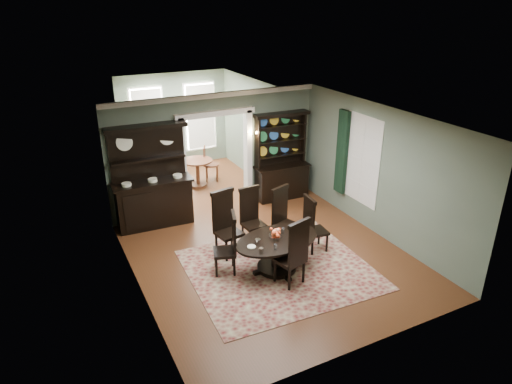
# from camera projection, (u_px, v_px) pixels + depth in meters

# --- Properties ---
(room) EXTENTS (5.51, 6.01, 3.01)m
(room) POSITION_uv_depth(u_px,v_px,m) (271.00, 190.00, 9.12)
(room) COLOR #5C2D18
(room) RESTS_ON ground
(parlor) EXTENTS (3.51, 3.50, 3.01)m
(parlor) POSITION_uv_depth(u_px,v_px,m) (184.00, 127.00, 13.65)
(parlor) COLOR #5C2D18
(parlor) RESTS_ON ground
(doorway_trim) EXTENTS (2.08, 0.25, 2.57)m
(doorway_trim) POSITION_uv_depth(u_px,v_px,m) (216.00, 147.00, 11.53)
(doorway_trim) COLOR white
(doorway_trim) RESTS_ON floor
(right_window) EXTENTS (0.15, 1.47, 2.12)m
(right_window) POSITION_uv_depth(u_px,v_px,m) (352.00, 156.00, 10.95)
(right_window) COLOR white
(right_window) RESTS_ON wall_right
(wall_sconce) EXTENTS (0.27, 0.21, 0.21)m
(wall_sconce) POSITION_uv_depth(u_px,v_px,m) (252.00, 134.00, 11.69)
(wall_sconce) COLOR #B1782F
(wall_sconce) RESTS_ON back_wall_right
(rug) EXTENTS (3.70, 3.30, 0.01)m
(rug) POSITION_uv_depth(u_px,v_px,m) (279.00, 269.00, 9.31)
(rug) COLOR maroon
(rug) RESTS_ON floor
(dining_table) EXTENTS (1.92, 1.85, 0.71)m
(dining_table) POSITION_uv_depth(u_px,v_px,m) (277.00, 248.00, 9.14)
(dining_table) COLOR black
(dining_table) RESTS_ON rug
(centerpiece) EXTENTS (1.29, 0.83, 0.21)m
(centerpiece) POSITION_uv_depth(u_px,v_px,m) (275.00, 234.00, 9.08)
(centerpiece) COLOR white
(centerpiece) RESTS_ON dining_table
(chair_far_left) EXTENTS (0.61, 0.59, 1.44)m
(chair_far_left) POSITION_uv_depth(u_px,v_px,m) (226.00, 221.00, 9.66)
(chair_far_left) COLOR black
(chair_far_left) RESTS_ON rug
(chair_far_mid) EXTENTS (0.51, 0.49, 1.31)m
(chair_far_mid) POSITION_uv_depth(u_px,v_px,m) (251.00, 214.00, 10.13)
(chair_far_mid) COLOR black
(chair_far_mid) RESTS_ON rug
(chair_far_right) EXTENTS (0.62, 0.61, 1.35)m
(chair_far_right) POSITION_uv_depth(u_px,v_px,m) (283.00, 215.00, 10.05)
(chair_far_right) COLOR black
(chair_far_right) RESTS_ON rug
(chair_end_left) EXTENTS (0.58, 0.60, 1.29)m
(chair_end_left) POSITION_uv_depth(u_px,v_px,m) (230.00, 242.00, 9.00)
(chair_end_left) COLOR black
(chair_end_left) RESTS_ON rug
(chair_end_right) EXTENTS (0.49, 0.51, 1.28)m
(chair_end_right) POSITION_uv_depth(u_px,v_px,m) (312.00, 223.00, 9.75)
(chair_end_right) COLOR black
(chair_end_right) RESTS_ON rug
(chair_near) EXTENTS (0.63, 0.61, 1.41)m
(chair_near) POSITION_uv_depth(u_px,v_px,m) (295.00, 251.00, 8.54)
(chair_near) COLOR black
(chair_near) RESTS_ON rug
(sideboard) EXTENTS (1.90, 0.74, 2.46)m
(sideboard) POSITION_uv_depth(u_px,v_px,m) (153.00, 191.00, 10.87)
(sideboard) COLOR black
(sideboard) RESTS_ON floor
(welsh_dresser) EXTENTS (1.54, 0.63, 2.36)m
(welsh_dresser) POSITION_uv_depth(u_px,v_px,m) (281.00, 168.00, 12.36)
(welsh_dresser) COLOR black
(welsh_dresser) RESTS_ON floor
(parlor_table) EXTENTS (0.87, 0.87, 0.81)m
(parlor_table) POSITION_uv_depth(u_px,v_px,m) (198.00, 169.00, 13.20)
(parlor_table) COLOR brown
(parlor_table) RESTS_ON parlor_floor
(parlor_chair_left) EXTENTS (0.41, 0.40, 0.89)m
(parlor_chair_left) POSITION_uv_depth(u_px,v_px,m) (180.00, 172.00, 13.09)
(parlor_chair_left) COLOR brown
(parlor_chair_left) RESTS_ON parlor_floor
(parlor_chair_right) EXTENTS (0.51, 0.50, 1.05)m
(parlor_chair_right) POSITION_uv_depth(u_px,v_px,m) (209.00, 163.00, 13.61)
(parlor_chair_right) COLOR brown
(parlor_chair_right) RESTS_ON parlor_floor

